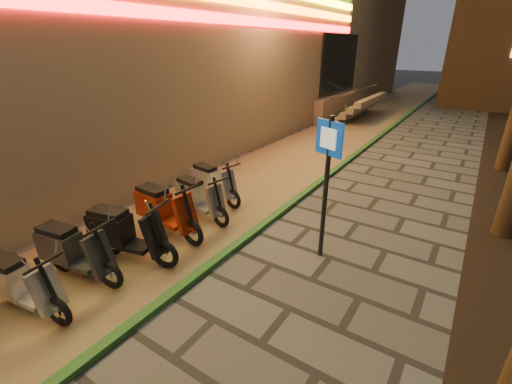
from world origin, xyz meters
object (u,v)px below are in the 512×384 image
Objects in this scene: pedestrian_sign at (327,170)px; scooter_7 at (123,233)px; scooter_10 at (212,182)px; scooter_8 at (163,209)px; scooter_9 at (198,197)px; scooter_5 at (20,284)px; scooter_6 at (71,251)px.

scooter_7 is (-3.05, -2.14, -1.19)m from pedestrian_sign.
pedestrian_sign is at bearing -4.71° from scooter_10.
scooter_7 is 1.00× the size of scooter_8.
scooter_9 is at bearing 87.73° from scooter_8.
scooter_5 is (-3.18, -3.89, -1.27)m from pedestrian_sign.
scooter_8 reaches higher than scooter_9.
pedestrian_sign is 1.57× the size of scooter_6.
scooter_7 is at bearing -80.56° from scooter_9.
scooter_10 is (-0.25, 4.75, 0.01)m from scooter_5.
pedestrian_sign is 1.47× the size of scooter_8.
scooter_5 is 0.87× the size of scooter_8.
pedestrian_sign is 1.68× the size of scooter_5.
scooter_10 is (-0.38, 3.00, -0.06)m from scooter_7.
scooter_9 is at bearing -155.94° from pedestrian_sign.
scooter_10 reaches higher than scooter_5.
scooter_8 is (-3.18, -1.05, -1.19)m from pedestrian_sign.
scooter_10 is at bearing 83.89° from scooter_5.
scooter_7 is at bearing -80.16° from scooter_8.
pedestrian_sign is 4.64m from scooter_6.
scooter_10 is (-0.25, 1.91, -0.06)m from scooter_8.
scooter_6 is 1.94m from scooter_8.
scooter_6 reaches higher than scooter_10.
scooter_6 is 3.84m from scooter_10.
pedestrian_sign is 3.75m from scooter_10.
scooter_6 reaches higher than scooter_9.
scooter_7 reaches higher than scooter_9.
pedestrian_sign is 3.56m from scooter_8.
scooter_7 reaches higher than scooter_6.
scooter_8 reaches higher than scooter_5.
scooter_9 is (0.25, 2.92, -0.02)m from scooter_6.
pedestrian_sign is 1.64× the size of scooter_10.
scooter_7 is 1.12× the size of scooter_9.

